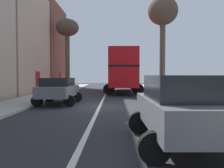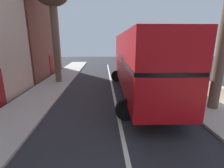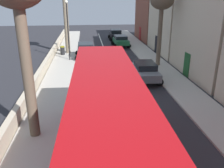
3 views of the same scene
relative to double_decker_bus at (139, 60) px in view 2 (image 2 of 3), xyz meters
The scene contains 1 object.
double_decker_bus is the anchor object (origin of this frame).
Camera 2 is at (-0.71, 0.86, 3.52)m, focal length 25.90 mm.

